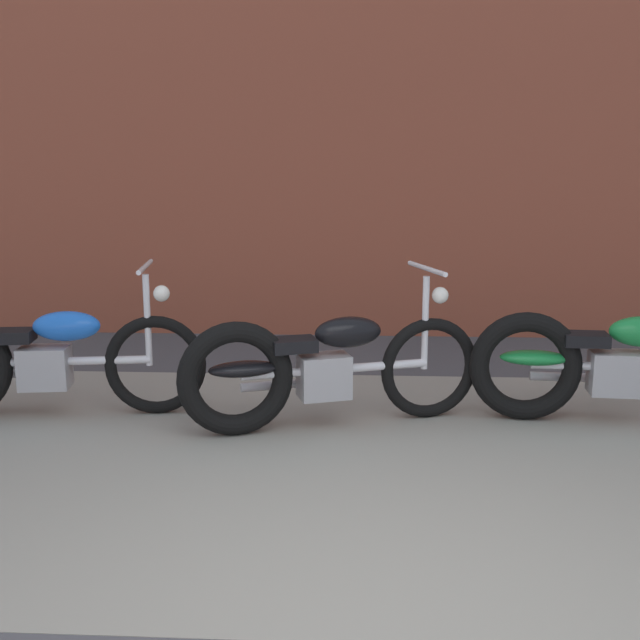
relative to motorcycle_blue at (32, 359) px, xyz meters
The scene contains 5 objects.
sidewalk_slab 2.41m from the motorcycle_blue, 15.35° to the right, with size 36.00×3.50×0.01m, color gray.
brick_building_wall 4.46m from the motorcycle_blue, 50.83° to the left, with size 36.00×0.50×5.98m, color brown.
motorcycle_blue is the anchor object (origin of this frame).
motorcycle_black 1.88m from the motorcycle_blue, ahead, with size 1.94×0.85×1.03m.
motorcycle_green 3.76m from the motorcycle_blue, ahead, with size 2.01×0.58×1.03m.
Camera 1 is at (-0.12, -2.43, 1.68)m, focal length 42.82 mm.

